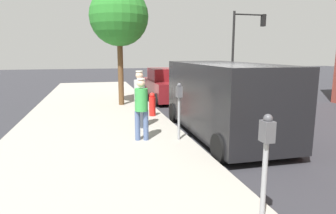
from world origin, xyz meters
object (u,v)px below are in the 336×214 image
Objects in this scene: pedestrian_in_gray at (140,95)px; traffic_light_corner at (245,37)px; fire_hydrant at (152,105)px; pedestrian_in_green at (141,105)px; parking_meter_near at (179,102)px; street_tree at (119,17)px; parking_meter_far at (266,150)px; parked_sedan_behind at (167,86)px; parked_van at (223,98)px.

traffic_light_corner is at bearing -131.79° from pedestrian_in_gray.
fire_hydrant is at bearing -113.92° from pedestrian_in_gray.
pedestrian_in_gray is 13.43m from traffic_light_corner.
pedestrian_in_green is at bearing 82.94° from pedestrian_in_gray.
pedestrian_in_gray is (0.80, -1.57, -0.02)m from parking_meter_near.
pedestrian_in_green is 0.32× the size of street_tree.
parking_meter_near is 0.29× the size of traffic_light_corner.
traffic_light_corner is (-8.01, -15.49, 2.34)m from parking_meter_far.
fire_hydrant is at bearing -89.21° from parking_meter_far.
street_tree is (0.98, -9.90, 2.77)m from parking_meter_far.
parked_sedan_behind is at bearing -108.82° from pedestrian_in_green.
parking_meter_near is at bearing 168.61° from pedestrian_in_green.
parking_meter_far is 7.24m from fire_hydrant.
pedestrian_in_green is 1.39m from pedestrian_in_gray.
parking_meter_far is 4.81m from parked_van.
fire_hydrant is (-0.88, 2.69, -3.39)m from street_tree.
parked_sedan_behind is (-2.50, -7.33, -0.34)m from pedestrian_in_green.
parked_sedan_behind is (-1.53, -7.53, -0.43)m from parking_meter_near.
pedestrian_in_gray is 0.34× the size of traffic_light_corner.
parked_van is 12.93m from traffic_light_corner.
pedestrian_in_green is 2.49m from parked_van.
parked_sedan_behind is at bearing 31.07° from traffic_light_corner.
parking_meter_far is 0.92× the size of pedestrian_in_green.
pedestrian_in_gray is at bearing -81.92° from parking_meter_far.
parked_van reaches higher than parked_sedan_behind.
parking_meter_far is (0.00, 4.06, 0.00)m from parking_meter_near.
street_tree is (0.98, -5.84, 2.77)m from parking_meter_near.
pedestrian_in_gray is 0.40× the size of parked_sedan_behind.
street_tree reaches higher than parked_van.
parking_meter_near is 0.86× the size of pedestrian_in_gray.
parking_meter_near is at bearing 78.53° from parked_sedan_behind.
parking_meter_far is at bearing 82.49° from parked_sedan_behind.
traffic_light_corner reaches higher than parking_meter_near.
fire_hydrant is at bearing 108.18° from street_tree.
parking_meter_far is 5.69m from pedestrian_in_gray.
parked_sedan_behind is (-2.33, -5.95, -0.42)m from pedestrian_in_gray.
pedestrian_in_green is (0.97, -4.25, -0.09)m from parking_meter_far.
pedestrian_in_gray is 1.83m from fire_hydrant.
traffic_light_corner is (-8.81, -9.86, 2.35)m from pedestrian_in_gray.
street_tree is (0.18, -4.26, 2.79)m from pedestrian_in_gray.
traffic_light_corner is 11.96m from fire_hydrant.
pedestrian_in_green is 3.13m from fire_hydrant.
parked_van is 1.19× the size of parked_sedan_behind.
parking_meter_near is 3.21m from fire_hydrant.
parked_sedan_behind is at bearing -101.47° from parking_meter_near.
traffic_light_corner is at bearing -125.02° from parking_meter_near.
parking_meter_near is at bearing 19.01° from parked_van.
parked_van is at bearing -160.99° from parking_meter_near.
parking_meter_far is 10.32m from street_tree.
parking_meter_far is 0.29× the size of traffic_light_corner.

